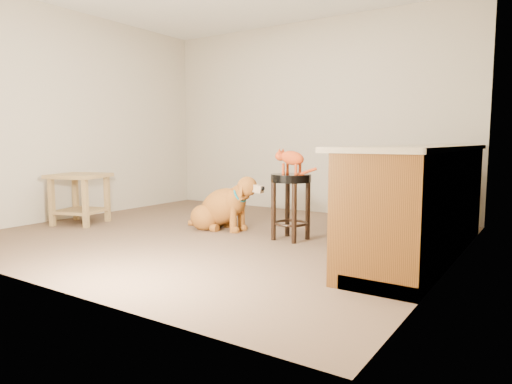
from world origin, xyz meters
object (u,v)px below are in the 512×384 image
Objects in this scene: padded_stool at (291,193)px; side_table at (80,191)px; wood_stool at (382,194)px; golden_retriever at (222,208)px; tabby_kitten at (290,159)px.

side_table is at bearing -166.56° from padded_stool.
side_table is (-2.52, -0.60, -0.07)m from padded_stool.
wood_stool is 1.72m from golden_retriever.
side_table is 0.71× the size of golden_retriever.
golden_retriever is at bearing 177.38° from padded_stool.
wood_stool is at bearing 20.41° from golden_retriever.
golden_retriever reaches higher than side_table.
side_table is (-3.19, -1.32, -0.04)m from wood_stool.
padded_stool is 0.34m from tabby_kitten.
tabby_kitten is at bearing 13.53° from side_table.
golden_retriever is at bearing 21.53° from side_table.
tabby_kitten is (-0.69, -0.72, 0.37)m from wood_stool.
padded_stool is 0.79× the size of wood_stool.
golden_retriever is (1.63, 0.64, -0.15)m from side_table.
wood_stool reaches higher than golden_retriever.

